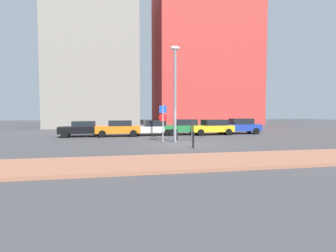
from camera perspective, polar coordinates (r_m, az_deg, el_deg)
name	(u,v)px	position (r m, az deg, el deg)	size (l,w,h in m)	color
ground_plane	(183,145)	(17.50, 3.51, -4.20)	(120.00, 120.00, 0.00)	#424244
sidewalk_brick	(218,161)	(11.56, 11.33, -7.67)	(40.00, 3.47, 0.14)	#9E664C
parked_car_black	(83,129)	(24.30, -18.69, -0.54)	(4.08, 2.21, 1.43)	black
parked_car_orange	(118,128)	(23.79, -11.12, -0.45)	(4.04, 2.00, 1.48)	orange
parked_car_white	(152,128)	(24.40, -3.73, -0.39)	(4.44, 2.11, 1.45)	white
parked_car_green	(183,127)	(25.10, 3.41, -0.19)	(4.12, 2.29, 1.53)	#237238
parked_car_yellow	(212,127)	(25.34, 9.89, -0.20)	(4.37, 2.25, 1.50)	gold
parked_car_blue	(240,126)	(27.19, 16.03, 0.02)	(4.08, 2.15, 1.59)	#1E389E
parking_sign_post	(163,119)	(18.97, -1.16, 1.64)	(0.60, 0.10, 2.77)	gray
parking_meter	(192,129)	(19.60, 5.37, -0.67)	(0.18, 0.14, 1.45)	#4C4C51
street_lamp	(175,86)	(18.84, 1.61, 9.00)	(0.70, 0.36, 7.07)	gray
traffic_bollard_near	(193,140)	(15.74, 5.73, -3.12)	(0.12, 0.12, 1.04)	black
traffic_bollard_mid	(177,135)	(20.12, 1.97, -1.98)	(0.17, 0.17, 0.88)	black
traffic_bollard_far	(175,136)	(18.95, 1.50, -2.20)	(0.18, 0.18, 0.94)	#B7B7BC
building_colorful_midrise	(204,40)	(50.04, 8.08, 18.65)	(17.96, 12.78, 31.36)	#BF3833
building_under_construction	(96,55)	(44.46, -15.90, 15.12)	(12.98, 15.81, 23.17)	gray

